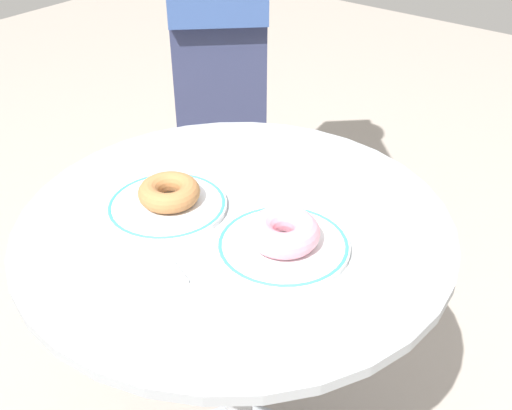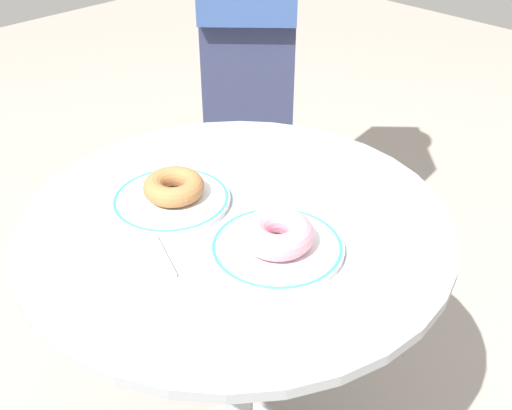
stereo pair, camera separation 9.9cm
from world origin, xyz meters
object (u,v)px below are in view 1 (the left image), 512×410
object	(u,v)px
plate_left	(167,205)
person_figure	(217,35)
plate_right	(283,245)
paper_napkin	(133,269)
donut_cinnamon	(169,192)
donut_pink_frosted	(284,232)
cafe_table	(237,310)

from	to	relation	value
plate_left	person_figure	distance (m)	0.66
plate_left	plate_right	xyz separation A→B (m)	(0.22, 0.03, 0.00)
plate_left	paper_napkin	world-z (taller)	plate_left
paper_napkin	donut_cinnamon	bearing A→B (deg)	116.33
plate_right	paper_napkin	size ratio (longest dim) A/B	1.51
donut_cinnamon	paper_napkin	size ratio (longest dim) A/B	0.77
plate_right	person_figure	distance (m)	0.78
donut_pink_frosted	donut_cinnamon	bearing A→B (deg)	-173.59
plate_left	person_figure	size ratio (longest dim) A/B	0.12
donut_cinnamon	donut_pink_frosted	bearing A→B (deg)	6.41
plate_left	person_figure	world-z (taller)	person_figure
donut_cinnamon	plate_left	bearing A→B (deg)	-88.18
cafe_table	paper_napkin	distance (m)	0.29
paper_napkin	plate_left	bearing A→B (deg)	117.40
cafe_table	donut_pink_frosted	world-z (taller)	donut_pink_frosted
plate_left	plate_right	size ratio (longest dim) A/B	0.98
donut_cinnamon	person_figure	world-z (taller)	person_figure
donut_cinnamon	paper_napkin	world-z (taller)	donut_cinnamon
donut_pink_frosted	person_figure	size ratio (longest dim) A/B	0.07
donut_pink_frosted	plate_right	bearing A→B (deg)	-90.00
donut_cinnamon	person_figure	distance (m)	0.65
plate_right	person_figure	bearing A→B (deg)	138.50
donut_pink_frosted	person_figure	bearing A→B (deg)	138.50
plate_left	donut_cinnamon	xyz separation A→B (m)	(-0.00, 0.01, 0.02)
paper_napkin	person_figure	world-z (taller)	person_figure
cafe_table	donut_cinnamon	world-z (taller)	donut_cinnamon
plate_left	plate_right	world-z (taller)	same
plate_right	cafe_table	bearing A→B (deg)	172.31
donut_cinnamon	paper_napkin	xyz separation A→B (m)	(0.08, -0.16, -0.03)
paper_napkin	person_figure	distance (m)	0.83
plate_left	donut_pink_frosted	size ratio (longest dim) A/B	1.81
donut_pink_frosted	paper_napkin	bearing A→B (deg)	-128.48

